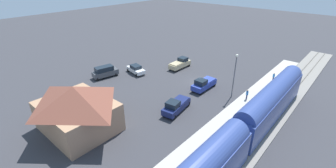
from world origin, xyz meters
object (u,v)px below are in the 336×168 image
at_px(pickup_navy, 176,106).
at_px(light_pole_near_platform, 235,71).
at_px(pedestrian_waiting_far, 274,77).
at_px(pickup_blue, 204,84).
at_px(station_building, 77,108).
at_px(pedestrian_on_platform, 247,94).
at_px(sedan_white, 136,69).
at_px(suv_charcoal, 105,72).
at_px(pickup_tan, 180,63).

xyz_separation_m(pickup_navy, light_pole_near_platform, (-4.19, -9.60, 3.72)).
distance_m(pedestrian_waiting_far, pickup_blue, 13.63).
relative_size(station_building, pedestrian_on_platform, 6.03).
xyz_separation_m(pedestrian_waiting_far, pickup_navy, (7.49, 19.62, -0.25)).
bearing_deg(sedan_white, suv_charcoal, 58.73).
bearing_deg(light_pole_near_platform, pedestrian_waiting_far, -108.26).
relative_size(station_building, pedestrian_waiting_far, 6.03).
xyz_separation_m(pedestrian_on_platform, pedestrian_waiting_far, (-0.88, -9.67, 0.00)).
bearing_deg(station_building, pickup_tan, -82.73).
distance_m(pedestrian_on_platform, pickup_navy, 11.96).
bearing_deg(suv_charcoal, pickup_tan, -121.66).
bearing_deg(pedestrian_waiting_far, pickup_navy, 69.10).
height_order(station_building, pickup_blue, station_building).
relative_size(pedestrian_on_platform, pickup_tan, 0.32).
bearing_deg(pickup_blue, sedan_white, 12.10).
bearing_deg(suv_charcoal, sedan_white, -121.27).
height_order(station_building, pedestrian_on_platform, station_building).
distance_m(pickup_blue, pickup_navy, 8.97).
relative_size(pedestrian_on_platform, pickup_blue, 0.32).
bearing_deg(pedestrian_on_platform, pickup_tan, -13.51).
bearing_deg(sedan_white, station_building, 115.60).
relative_size(sedan_white, pickup_navy, 0.85).
height_order(pickup_navy, light_pole_near_platform, light_pole_near_platform).
xyz_separation_m(station_building, sedan_white, (8.38, -17.50, -2.43)).
distance_m(suv_charcoal, pickup_navy, 18.59).
height_order(pickup_blue, pickup_tan, same).
xyz_separation_m(station_building, light_pole_near_platform, (-11.20, -21.28, 1.44)).
relative_size(pickup_blue, pickup_navy, 0.96).
bearing_deg(light_pole_near_platform, pickup_blue, 7.63).
bearing_deg(pedestrian_on_platform, pickup_navy, 56.39).
height_order(station_building, pickup_tan, station_building).
relative_size(pickup_blue, light_pole_near_platform, 0.72).
bearing_deg(pedestrian_waiting_far, light_pole_near_platform, 71.74).
bearing_deg(sedan_white, pedestrian_waiting_far, -148.90).
xyz_separation_m(pickup_blue, light_pole_near_platform, (-5.13, -0.69, 3.72)).
xyz_separation_m(pedestrian_on_platform, suv_charcoal, (25.20, 9.39, -0.13)).
bearing_deg(pedestrian_on_platform, pedestrian_waiting_far, -95.19).
height_order(suv_charcoal, light_pole_near_platform, light_pole_near_platform).
distance_m(pedestrian_waiting_far, pickup_navy, 21.01).
xyz_separation_m(suv_charcoal, pickup_navy, (-18.58, 0.57, -0.12)).
relative_size(suv_charcoal, pickup_tan, 0.96).
xyz_separation_m(sedan_white, suv_charcoal, (3.19, 5.25, 0.27)).
xyz_separation_m(station_building, pedestrian_on_platform, (-13.63, -21.63, -2.03)).
xyz_separation_m(station_building, suv_charcoal, (11.57, -12.25, -2.16)).
bearing_deg(pickup_blue, pickup_tan, -28.61).
height_order(pedestrian_on_platform, suv_charcoal, suv_charcoal).
xyz_separation_m(pickup_blue, pickup_tan, (9.35, -5.10, 0.00)).
bearing_deg(pickup_navy, pedestrian_waiting_far, -110.90).
relative_size(sedan_white, suv_charcoal, 0.92).
xyz_separation_m(suv_charcoal, pickup_blue, (-17.64, -8.35, -0.12)).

